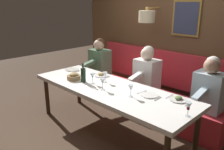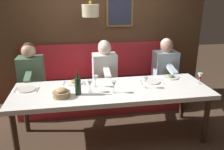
{
  "view_description": "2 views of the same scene",
  "coord_description": "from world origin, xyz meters",
  "px_view_note": "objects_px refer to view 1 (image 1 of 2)",
  "views": [
    {
      "loc": [
        -2.25,
        -2.29,
        1.94
      ],
      "look_at": [
        0.05,
        -0.01,
        0.92
      ],
      "focal_mm": 37.33,
      "sensor_mm": 36.0,
      "label": 1
    },
    {
      "loc": [
        -2.9,
        0.49,
        1.93
      ],
      "look_at": [
        0.05,
        -0.01,
        0.92
      ],
      "focal_mm": 37.67,
      "sensor_mm": 36.0,
      "label": 2
    }
  ],
  "objects_px": {
    "diner_near": "(147,71)",
    "diner_middle": "(100,59)",
    "wine_glass_3": "(188,106)",
    "bread_bowl": "(74,77)",
    "wine_glass_4": "(131,88)",
    "wine_glass_0": "(92,76)",
    "wine_bottle": "(83,75)",
    "diner_nearest": "(210,86)",
    "wine_glass_2": "(103,82)",
    "dining_table": "(109,91)",
    "wine_glass_1": "(105,75)"
  },
  "relations": [
    {
      "from": "diner_nearest",
      "to": "diner_middle",
      "type": "height_order",
      "value": "same"
    },
    {
      "from": "wine_glass_2",
      "to": "diner_middle",
      "type": "bearing_deg",
      "value": 49.36
    },
    {
      "from": "wine_glass_3",
      "to": "bread_bowl",
      "type": "distance_m",
      "value": 1.92
    },
    {
      "from": "wine_glass_0",
      "to": "wine_glass_3",
      "type": "relative_size",
      "value": 1.0
    },
    {
      "from": "diner_near",
      "to": "diner_middle",
      "type": "xyz_separation_m",
      "value": [
        0.0,
        1.2,
        0.0
      ]
    },
    {
      "from": "diner_nearest",
      "to": "wine_glass_0",
      "type": "xyz_separation_m",
      "value": [
        -0.94,
        1.41,
        0.04
      ]
    },
    {
      "from": "diner_nearest",
      "to": "diner_near",
      "type": "height_order",
      "value": "same"
    },
    {
      "from": "wine_glass_1",
      "to": "dining_table",
      "type": "bearing_deg",
      "value": -118.98
    },
    {
      "from": "diner_nearest",
      "to": "wine_bottle",
      "type": "bearing_deg",
      "value": 122.64
    },
    {
      "from": "wine_glass_2",
      "to": "diner_nearest",
      "type": "bearing_deg",
      "value": -47.46
    },
    {
      "from": "wine_bottle",
      "to": "bread_bowl",
      "type": "distance_m",
      "value": 0.22
    },
    {
      "from": "diner_nearest",
      "to": "wine_glass_3",
      "type": "bearing_deg",
      "value": -170.74
    },
    {
      "from": "diner_middle",
      "to": "wine_glass_1",
      "type": "xyz_separation_m",
      "value": [
        -0.76,
        -0.97,
        0.04
      ]
    },
    {
      "from": "wine_glass_3",
      "to": "wine_glass_4",
      "type": "bearing_deg",
      "value": 91.62
    },
    {
      "from": "wine_glass_1",
      "to": "diner_middle",
      "type": "bearing_deg",
      "value": 51.78
    },
    {
      "from": "wine_glass_1",
      "to": "wine_glass_3",
      "type": "distance_m",
      "value": 1.47
    },
    {
      "from": "wine_glass_1",
      "to": "wine_glass_4",
      "type": "distance_m",
      "value": 0.68
    },
    {
      "from": "diner_nearest",
      "to": "diner_middle",
      "type": "distance_m",
      "value": 2.29
    },
    {
      "from": "diner_nearest",
      "to": "wine_glass_1",
      "type": "distance_m",
      "value": 1.52
    },
    {
      "from": "diner_near",
      "to": "wine_glass_2",
      "type": "bearing_deg",
      "value": 178.81
    },
    {
      "from": "diner_middle",
      "to": "wine_glass_1",
      "type": "height_order",
      "value": "diner_middle"
    },
    {
      "from": "bread_bowl",
      "to": "wine_glass_3",
      "type": "bearing_deg",
      "value": -86.1
    },
    {
      "from": "dining_table",
      "to": "diner_middle",
      "type": "distance_m",
      "value": 1.48
    },
    {
      "from": "diner_middle",
      "to": "wine_glass_2",
      "type": "height_order",
      "value": "diner_middle"
    },
    {
      "from": "dining_table",
      "to": "wine_bottle",
      "type": "relative_size",
      "value": 8.83
    },
    {
      "from": "wine_bottle",
      "to": "bread_bowl",
      "type": "relative_size",
      "value": 1.36
    },
    {
      "from": "wine_glass_1",
      "to": "wine_glass_4",
      "type": "relative_size",
      "value": 1.0
    },
    {
      "from": "wine_glass_3",
      "to": "wine_glass_4",
      "type": "relative_size",
      "value": 1.0
    },
    {
      "from": "wine_glass_2",
      "to": "wine_glass_4",
      "type": "xyz_separation_m",
      "value": [
        0.09,
        -0.45,
        0.0
      ]
    },
    {
      "from": "diner_middle",
      "to": "bread_bowl",
      "type": "relative_size",
      "value": 3.6
    },
    {
      "from": "wine_glass_0",
      "to": "wine_bottle",
      "type": "relative_size",
      "value": 0.55
    },
    {
      "from": "wine_glass_0",
      "to": "bread_bowl",
      "type": "distance_m",
      "value": 0.38
    },
    {
      "from": "wine_glass_2",
      "to": "bread_bowl",
      "type": "xyz_separation_m",
      "value": [
        -0.02,
        0.66,
        -0.07
      ]
    },
    {
      "from": "diner_middle",
      "to": "wine_glass_1",
      "type": "bearing_deg",
      "value": -128.22
    },
    {
      "from": "dining_table",
      "to": "diner_near",
      "type": "xyz_separation_m",
      "value": [
        0.88,
        -0.02,
        0.14
      ]
    },
    {
      "from": "diner_nearest",
      "to": "wine_glass_0",
      "type": "relative_size",
      "value": 4.82
    },
    {
      "from": "wine_glass_3",
      "to": "wine_bottle",
      "type": "bearing_deg",
      "value": 93.2
    },
    {
      "from": "wine_glass_0",
      "to": "wine_glass_2",
      "type": "height_order",
      "value": "same"
    },
    {
      "from": "wine_glass_0",
      "to": "wine_glass_4",
      "type": "relative_size",
      "value": 1.0
    },
    {
      "from": "wine_glass_2",
      "to": "wine_glass_4",
      "type": "distance_m",
      "value": 0.46
    },
    {
      "from": "diner_nearest",
      "to": "diner_near",
      "type": "distance_m",
      "value": 1.09
    },
    {
      "from": "diner_near",
      "to": "wine_bottle",
      "type": "relative_size",
      "value": 2.64
    },
    {
      "from": "diner_near",
      "to": "wine_glass_2",
      "type": "distance_m",
      "value": 1.02
    },
    {
      "from": "diner_nearest",
      "to": "wine_glass_4",
      "type": "xyz_separation_m",
      "value": [
        -0.93,
        0.65,
        0.04
      ]
    },
    {
      "from": "diner_middle",
      "to": "wine_glass_4",
      "type": "height_order",
      "value": "diner_middle"
    },
    {
      "from": "wine_glass_3",
      "to": "diner_near",
      "type": "bearing_deg",
      "value": 53.73
    },
    {
      "from": "wine_glass_4",
      "to": "bread_bowl",
      "type": "distance_m",
      "value": 1.12
    },
    {
      "from": "wine_glass_4",
      "to": "wine_glass_0",
      "type": "bearing_deg",
      "value": 91.2
    },
    {
      "from": "wine_glass_4",
      "to": "bread_bowl",
      "type": "xyz_separation_m",
      "value": [
        -0.11,
        1.11,
        -0.07
      ]
    },
    {
      "from": "diner_near",
      "to": "diner_middle",
      "type": "relative_size",
      "value": 1.0
    }
  ]
}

